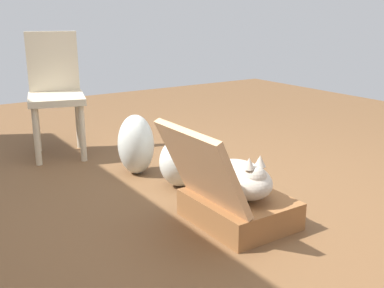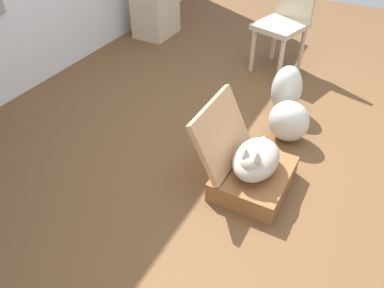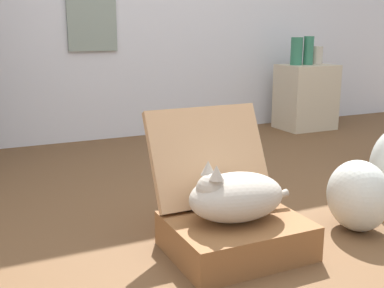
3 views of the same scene
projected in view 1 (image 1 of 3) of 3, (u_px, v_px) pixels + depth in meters
ground_plane at (193, 207)px, 2.65m from camera, size 7.68×7.68×0.00m
suitcase_base at (239, 209)px, 2.45m from camera, size 0.54×0.44×0.15m
suitcase_lid at (202, 167)px, 2.24m from camera, size 0.54×0.23×0.42m
cat at (241, 179)px, 2.40m from camera, size 0.49×0.28×0.25m
plastic_bag_white at (182, 161)px, 2.94m from camera, size 0.26×0.31×0.33m
plastic_bag_clear at (136, 145)px, 3.15m from camera, size 0.25×0.25×0.42m
chair at (55, 90)px, 3.53m from camera, size 0.55×0.52×0.94m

